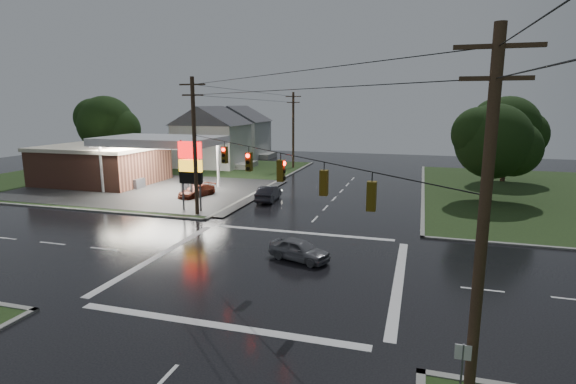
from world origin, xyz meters
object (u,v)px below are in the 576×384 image
(gas_station, at_px, (110,162))
(house_far, at_px, (238,131))
(pylon_sign, at_px, (190,164))
(house_near, at_px, (212,136))
(car_pump, at_px, (197,191))
(car_crossing, at_px, (299,250))
(tree_nw_behind, at_px, (107,124))
(utility_pole_se, at_px, (483,223))
(tree_ne_far, at_px, (509,128))
(utility_pole_n, at_px, (293,129))
(car_north, at_px, (269,193))
(utility_pole_nw, at_px, (195,145))
(tree_ne_near, at_px, (495,142))

(gas_station, bearing_deg, house_far, 82.50)
(gas_station, xyz_separation_m, pylon_sign, (15.18, -9.20, 1.46))
(house_near, bearing_deg, car_pump, -68.32)
(car_crossing, bearing_deg, tree_nw_behind, 70.27)
(car_pump, bearing_deg, utility_pole_se, -31.34)
(tree_nw_behind, xyz_separation_m, tree_ne_far, (50.99, 4.00, -0.00))
(gas_station, height_order, car_crossing, gas_station)
(utility_pole_n, relative_size, tree_ne_far, 1.07)
(car_north, bearing_deg, gas_station, -13.81)
(house_near, distance_m, car_pump, 21.85)
(pylon_sign, relative_size, tree_nw_behind, 0.60)
(gas_station, bearing_deg, tree_ne_far, 18.46)
(house_near, distance_m, car_crossing, 41.20)
(pylon_sign, height_order, utility_pole_nw, utility_pole_nw)
(pylon_sign, height_order, tree_nw_behind, tree_nw_behind)
(gas_station, xyz_separation_m, house_far, (3.73, 28.30, 1.86))
(tree_nw_behind, height_order, car_north, tree_nw_behind)
(utility_pole_nw, xyz_separation_m, tree_ne_near, (23.64, 12.49, -0.16))
(gas_station, distance_m, car_crossing, 32.57)
(utility_pole_nw, distance_m, car_north, 9.28)
(utility_pole_nw, relative_size, house_far, 1.00)
(gas_station, relative_size, house_near, 2.37)
(house_far, bearing_deg, pylon_sign, -73.02)
(tree_nw_behind, relative_size, tree_ne_far, 1.02)
(tree_nw_behind, bearing_deg, tree_ne_far, 4.49)
(pylon_sign, bearing_deg, utility_pole_nw, -45.00)
(gas_station, bearing_deg, utility_pole_nw, -32.23)
(gas_station, height_order, tree_nw_behind, tree_nw_behind)
(tree_ne_far, bearing_deg, pylon_sign, -139.65)
(utility_pole_n, height_order, car_crossing, utility_pole_n)
(gas_station, relative_size, tree_nw_behind, 2.62)
(gas_station, xyz_separation_m, tree_ne_near, (39.82, 2.29, 3.01))
(house_near, relative_size, house_far, 1.00)
(house_far, bearing_deg, tree_ne_far, -19.71)
(utility_pole_nw, bearing_deg, tree_ne_far, 42.59)
(house_near, relative_size, car_north, 2.54)
(utility_pole_n, relative_size, house_far, 0.95)
(tree_ne_far, bearing_deg, car_pump, -149.18)
(car_north, bearing_deg, tree_nw_behind, -30.13)
(gas_station, relative_size, utility_pole_se, 2.38)
(car_pump, bearing_deg, house_near, 128.92)
(car_north, bearing_deg, pylon_sign, 46.32)
(tree_ne_near, bearing_deg, tree_ne_far, 75.93)
(house_far, xyz_separation_m, tree_ne_far, (39.10, -14.01, 1.77))
(gas_station, distance_m, utility_pole_nw, 19.38)
(pylon_sign, bearing_deg, house_near, 112.28)
(tree_ne_near, xyz_separation_m, car_pump, (-27.14, -5.99, -4.96))
(utility_pole_nw, xyz_separation_m, car_crossing, (10.78, -7.98, -5.09))
(utility_pole_nw, height_order, utility_pole_n, utility_pole_nw)
(utility_pole_n, height_order, car_north, utility_pole_n)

